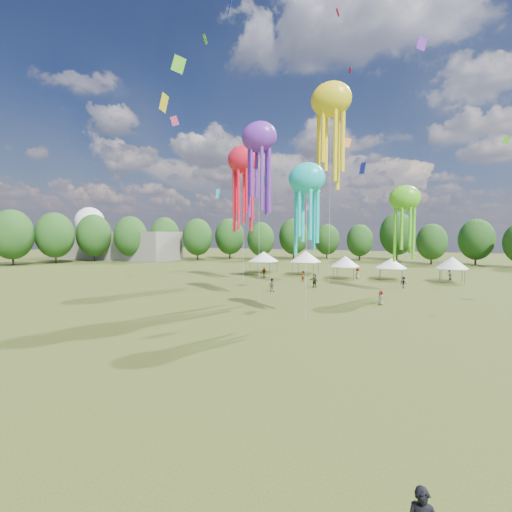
% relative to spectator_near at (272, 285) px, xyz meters
% --- Properties ---
extents(ground, '(300.00, 300.00, 0.00)m').
position_rel_spectator_near_xyz_m(ground, '(7.99, -34.06, -0.88)').
color(ground, '#384416').
rests_on(ground, ground).
extents(spectator_near, '(0.88, 0.70, 1.76)m').
position_rel_spectator_near_xyz_m(spectator_near, '(0.00, 0.00, 0.00)').
color(spectator_near, gray).
rests_on(spectator_near, ground).
extents(spectators_far, '(30.13, 26.96, 1.90)m').
position_rel_spectator_near_xyz_m(spectators_far, '(8.99, 11.73, 0.01)').
color(spectators_far, gray).
rests_on(spectators_far, ground).
extents(festival_tents, '(37.29, 8.54, 4.41)m').
position_rel_spectator_near_xyz_m(festival_tents, '(4.17, 19.88, 2.22)').
color(festival_tents, '#47474C').
rests_on(festival_tents, ground).
extents(show_kites, '(27.47, 23.02, 27.30)m').
position_rel_spectator_near_xyz_m(show_kites, '(2.98, 2.13, 16.31)').
color(show_kites, purple).
rests_on(show_kites, ground).
extents(small_kites, '(64.37, 61.59, 45.48)m').
position_rel_spectator_near_xyz_m(small_kites, '(6.96, 9.77, 28.64)').
color(small_kites, purple).
rests_on(small_kites, ground).
extents(treeline, '(201.57, 95.24, 13.43)m').
position_rel_spectator_near_xyz_m(treeline, '(4.12, 28.45, 5.66)').
color(treeline, '#38281C').
rests_on(treeline, ground).
extents(hangar, '(40.00, 12.00, 8.00)m').
position_rel_spectator_near_xyz_m(hangar, '(-64.01, 37.94, 3.12)').
color(hangar, gray).
rests_on(hangar, ground).
extents(radome, '(9.00, 9.00, 16.00)m').
position_rel_spectator_near_xyz_m(radome, '(-80.01, 43.94, 9.11)').
color(radome, white).
rests_on(radome, ground).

